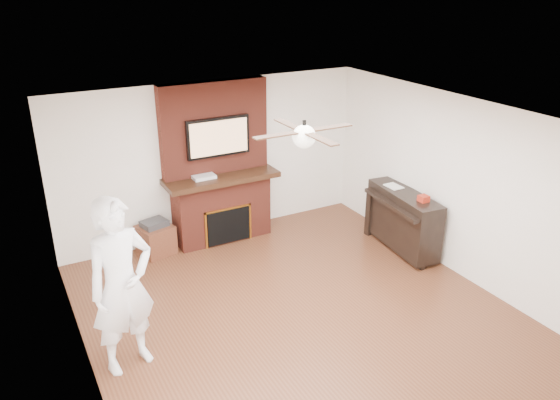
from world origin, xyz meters
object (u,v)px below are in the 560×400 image
side_table (156,238)px  piano (403,219)px  person (122,286)px  fireplace (219,179)px

side_table → piano: bearing=-40.6°
person → piano: person is taller
fireplace → side_table: (-1.10, -0.07, -0.75)m
side_table → person: bearing=-127.2°
side_table → piano: piano is taller
person → piano: size_ratio=1.34×
person → side_table: person is taller
person → side_table: (1.00, 2.37, -0.73)m
person → side_table: bearing=53.1°
fireplace → person: bearing=-130.8°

